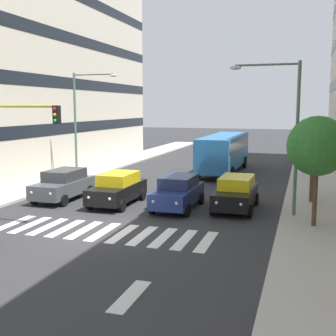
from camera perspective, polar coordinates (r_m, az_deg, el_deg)
ground_plane at (r=18.80m, az=-8.56°, el=-8.31°), size 180.00×180.00×0.00m
sidewalk_left at (r=16.98m, az=19.10°, el=-10.21°), size 3.14×90.00×0.15m
crosswalk_markings at (r=18.80m, az=-8.56°, el=-8.30°), size 9.45×2.80×0.01m
lane_arrow_0 at (r=12.71m, az=-5.01°, el=-16.45°), size 0.50×2.20×0.01m
car_0 at (r=22.56m, az=8.95°, el=-3.24°), size 2.02×4.44×1.72m
car_1 at (r=22.52m, az=1.33°, el=-3.17°), size 2.02×4.44×1.72m
car_2 at (r=23.63m, az=-6.66°, el=-2.69°), size 2.02×4.44×1.72m
car_3 at (r=25.39m, az=-13.62°, el=-2.11°), size 2.02×4.44×1.72m
bus_behind_traffic at (r=35.16m, az=7.41°, el=2.43°), size 2.78×10.50×3.00m
street_lamp_left at (r=21.01m, az=15.21°, el=5.96°), size 3.29×0.28×7.22m
street_lamp_right at (r=31.43m, az=-11.28°, el=6.98°), size 3.39×0.28×7.49m
street_tree_0 at (r=19.39m, az=19.10°, el=2.72°), size 2.55×2.55×4.76m
street_tree_1 at (r=24.41m, az=18.64°, el=3.21°), size 2.04×2.04×4.28m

